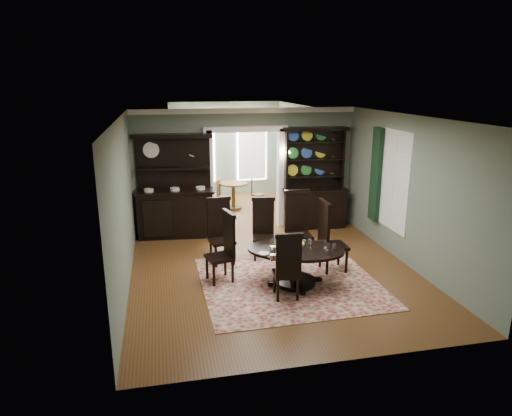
{
  "coord_description": "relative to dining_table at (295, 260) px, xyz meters",
  "views": [
    {
      "loc": [
        -2.06,
        -7.99,
        3.63
      ],
      "look_at": [
        -0.24,
        0.6,
        1.18
      ],
      "focal_mm": 32.0,
      "sensor_mm": 36.0,
      "label": 1
    }
  ],
  "objects": [
    {
      "name": "room",
      "position": [
        -0.25,
        0.59,
        1.09
      ],
      "size": [
        5.51,
        6.01,
        3.01
      ],
      "color": "brown",
      "rests_on": "ground"
    },
    {
      "name": "parlor",
      "position": [
        -0.25,
        6.08,
        1.03
      ],
      "size": [
        3.51,
        3.5,
        3.01
      ],
      "color": "brown",
      "rests_on": "ground"
    },
    {
      "name": "doorway_trim",
      "position": [
        -0.25,
        3.55,
        1.13
      ],
      "size": [
        2.08,
        0.25,
        2.57
      ],
      "color": "white",
      "rests_on": "floor"
    },
    {
      "name": "right_window",
      "position": [
        2.44,
        1.47,
        1.12
      ],
      "size": [
        0.15,
        1.47,
        2.12
      ],
      "color": "white",
      "rests_on": "wall_right"
    },
    {
      "name": "wall_sconce",
      "position": [
        0.7,
        3.39,
        1.41
      ],
      "size": [
        0.27,
        0.21,
        0.21
      ],
      "color": "#B38B2F",
      "rests_on": "back_wall_right"
    },
    {
      "name": "rug",
      "position": [
        -0.08,
        0.08,
        -0.48
      ],
      "size": [
        3.26,
        3.06,
        0.01
      ],
      "primitive_type": "cube",
      "rotation": [
        0.0,
        0.0,
        0.02
      ],
      "color": "maroon",
      "rests_on": "floor"
    },
    {
      "name": "dining_table",
      "position": [
        0.0,
        0.0,
        0.0
      ],
      "size": [
        2.09,
        2.09,
        0.69
      ],
      "rotation": [
        0.0,
        0.0,
        -0.35
      ],
      "color": "black",
      "rests_on": "rug"
    },
    {
      "name": "centerpiece",
      "position": [
        0.05,
        0.02,
        0.28
      ],
      "size": [
        1.45,
        0.93,
        0.24
      ],
      "color": "white",
      "rests_on": "dining_table"
    },
    {
      "name": "chair_far_left",
      "position": [
        -1.19,
        1.39,
        0.23
      ],
      "size": [
        0.57,
        0.55,
        1.36
      ],
      "rotation": [
        0.0,
        0.0,
        3.3
      ],
      "color": "black",
      "rests_on": "rug"
    },
    {
      "name": "chair_far_mid",
      "position": [
        -0.27,
        1.46,
        0.19
      ],
      "size": [
        0.56,
        0.54,
        1.29
      ],
      "rotation": [
        0.0,
        0.0,
        2.95
      ],
      "color": "black",
      "rests_on": "rug"
    },
    {
      "name": "chair_far_right",
      "position": [
        0.43,
        1.31,
        0.28
      ],
      "size": [
        0.56,
        0.53,
        1.45
      ],
      "rotation": [
        0.0,
        0.0,
        3.11
      ],
      "color": "black",
      "rests_on": "rug"
    },
    {
      "name": "chair_end_left",
      "position": [
        -1.23,
        0.44,
        0.21
      ],
      "size": [
        0.57,
        0.59,
        1.33
      ],
      "rotation": [
        0.0,
        0.0,
        1.81
      ],
      "color": "black",
      "rests_on": "rug"
    },
    {
      "name": "chair_end_right",
      "position": [
        0.8,
        0.46,
        0.27
      ],
      "size": [
        0.5,
        0.55,
        1.43
      ],
      "rotation": [
        0.0,
        0.0,
        -1.57
      ],
      "color": "black",
      "rests_on": "rug"
    },
    {
      "name": "chair_near",
      "position": [
        -0.32,
        -0.58,
        0.16
      ],
      "size": [
        0.49,
        0.46,
        1.23
      ],
      "rotation": [
        0.0,
        0.0,
        -0.08
      ],
      "color": "black",
      "rests_on": "rug"
    },
    {
      "name": "sideboard",
      "position": [
        -2.02,
        3.26,
        0.37
      ],
      "size": [
        1.91,
        0.82,
        2.45
      ],
      "rotation": [
        0.0,
        0.0,
        -0.09
      ],
      "color": "black",
      "rests_on": "floor"
    },
    {
      "name": "welsh_dresser",
      "position": [
        1.47,
        3.27,
        0.43
      ],
      "size": [
        1.66,
        0.7,
        2.53
      ],
      "rotation": [
        0.0,
        0.0,
        -0.07
      ],
      "color": "black",
      "rests_on": "floor"
    },
    {
      "name": "parlor_table",
      "position": [
        -0.28,
        5.32,
        0.03
      ],
      "size": [
        0.85,
        0.85,
        0.78
      ],
      "color": "#533517",
      "rests_on": "parlor_floor"
    },
    {
      "name": "parlor_chair_left",
      "position": [
        -0.82,
        5.27,
        0.01
      ],
      "size": [
        0.43,
        0.43,
        0.92
      ],
      "rotation": [
        0.0,
        0.0,
        1.18
      ],
      "color": "#533517",
      "rests_on": "parlor_floor"
    },
    {
      "name": "parlor_chair_right",
      "position": [
        0.34,
        5.18,
        -0.0
      ],
      "size": [
        0.41,
        0.4,
        0.9
      ],
      "rotation": [
        0.0,
        0.0,
        -1.82
      ],
      "color": "#533517",
      "rests_on": "parlor_floor"
    }
  ]
}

